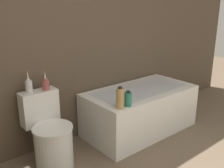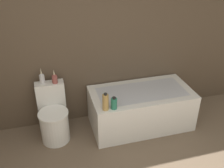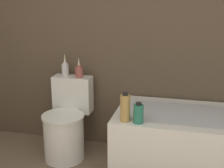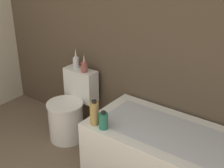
{
  "view_description": "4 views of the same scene",
  "coord_description": "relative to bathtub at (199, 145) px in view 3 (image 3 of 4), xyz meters",
  "views": [
    {
      "loc": [
        -1.39,
        -0.15,
        1.6
      ],
      "look_at": [
        0.2,
        1.77,
        0.81
      ],
      "focal_mm": 42.0,
      "sensor_mm": 36.0,
      "label": 1
    },
    {
      "loc": [
        -0.38,
        -0.88,
        2.43
      ],
      "look_at": [
        0.37,
        1.82,
        0.84
      ],
      "focal_mm": 42.0,
      "sensor_mm": 36.0,
      "label": 2
    },
    {
      "loc": [
        0.7,
        -0.5,
        1.5
      ],
      "look_at": [
        0.13,
        1.81,
        0.82
      ],
      "focal_mm": 50.0,
      "sensor_mm": 36.0,
      "label": 3
    },
    {
      "loc": [
        1.77,
        -0.07,
        2.02
      ],
      "look_at": [
        0.32,
        1.89,
        0.89
      ],
      "focal_mm": 50.0,
      "sensor_mm": 36.0,
      "label": 4
    }
  ],
  "objects": [
    {
      "name": "wall_back_tiled",
      "position": [
        -0.84,
        0.41,
        1.02
      ],
      "size": [
        6.4,
        0.06,
        2.6
      ],
      "color": "brown",
      "rests_on": "ground_plane"
    },
    {
      "name": "bathtub",
      "position": [
        0.0,
        0.0,
        0.0
      ],
      "size": [
        1.41,
        0.73,
        0.55
      ],
      "color": "white",
      "rests_on": "ground"
    },
    {
      "name": "toilet",
      "position": [
        -1.22,
        0.05,
        0.03
      ],
      "size": [
        0.39,
        0.54,
        0.74
      ],
      "color": "white",
      "rests_on": "ground"
    },
    {
      "name": "vase_gold",
      "position": [
        -1.3,
        0.27,
        0.53
      ],
      "size": [
        0.07,
        0.07,
        0.22
      ],
      "color": "silver",
      "rests_on": "toilet"
    },
    {
      "name": "vase_silver",
      "position": [
        -1.14,
        0.23,
        0.53
      ],
      "size": [
        0.07,
        0.07,
        0.2
      ],
      "color": "#994C47",
      "rests_on": "toilet"
    },
    {
      "name": "shampoo_bottle_tall",
      "position": [
        -0.59,
        -0.28,
        0.38
      ],
      "size": [
        0.08,
        0.08,
        0.23
      ],
      "color": "tan",
      "rests_on": "bathtub"
    },
    {
      "name": "shampoo_bottle_short",
      "position": [
        -0.48,
        -0.29,
        0.35
      ],
      "size": [
        0.08,
        0.08,
        0.17
      ],
      "color": "#267259",
      "rests_on": "bathtub"
    }
  ]
}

